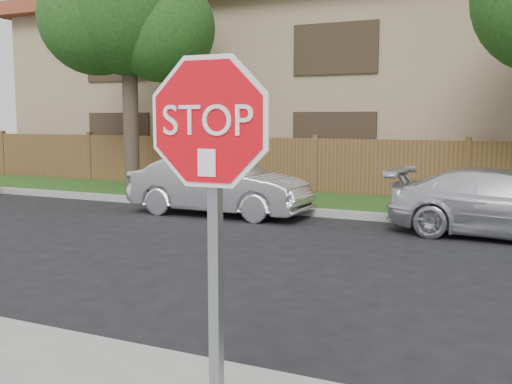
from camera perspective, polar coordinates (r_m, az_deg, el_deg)
The scene contains 8 objects.
far_curb at distance 12.76m, azimuth 17.79°, elevation -2.71°, with size 70.00×0.30×0.15m, color gray.
grass_strip at distance 14.38m, azimuth 18.66°, elevation -1.73°, with size 70.00×3.00×0.12m, color #1E4714.
fence at distance 15.87m, azimuth 19.45°, elevation 1.73°, with size 70.00×0.12×1.60m, color brown.
apartment_building at distance 21.43m, azimuth 21.34°, elevation 10.24°, with size 35.20×9.20×7.20m.
tree_left at distance 17.73m, azimuth -12.32°, elevation 16.84°, with size 4.80×3.90×7.78m.
stop_sign at distance 3.30m, azimuth -4.32°, elevation 1.11°, with size 1.01×0.13×2.55m.
sedan_left at distance 13.40m, azimuth -3.50°, elevation 0.65°, with size 1.42×4.08×1.34m, color silver.
sedan_right at distance 11.74m, azimuth 22.95°, elevation -1.06°, with size 1.74×4.29×1.24m, color silver.
Camera 1 is at (1.60, -4.33, 2.17)m, focal length 42.00 mm.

